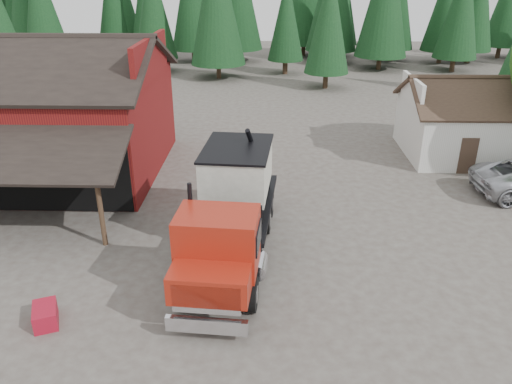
{
  "coord_description": "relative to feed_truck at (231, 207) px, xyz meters",
  "views": [
    {
      "loc": [
        0.9,
        -15.08,
        10.3
      ],
      "look_at": [
        0.43,
        3.39,
        1.8
      ],
      "focal_mm": 35.0,
      "sensor_mm": 36.0,
      "label": 1
    }
  ],
  "objects": [
    {
      "name": "feed_truck",
      "position": [
        0.0,
        0.0,
        0.0
      ],
      "size": [
        3.4,
        9.99,
        4.43
      ],
      "rotation": [
        0.0,
        0.0,
        -0.08
      ],
      "color": "black",
      "rests_on": "ground"
    },
    {
      "name": "farmhouse",
      "position": [
        13.44,
        11.53,
        -0.4
      ],
      "size": [
        8.6,
        6.42,
        4.65
      ],
      "color": "silver",
      "rests_on": "ground"
    },
    {
      "name": "equip_box",
      "position": [
        -5.56,
        -4.2,
        -1.77
      ],
      "size": [
        1.06,
        1.28,
        0.6
      ],
      "primitive_type": "cube",
      "rotation": [
        0.0,
        0.0,
        0.38
      ],
      "color": "maroon",
      "rests_on": "ground"
    },
    {
      "name": "near_pine_b",
      "position": [
        6.44,
        28.54,
        3.82
      ],
      "size": [
        3.96,
        3.96,
        10.4
      ],
      "color": "#382619",
      "rests_on": "ground"
    },
    {
      "name": "conifer_backdrop",
      "position": [
        0.44,
        40.54,
        -2.07
      ],
      "size": [
        76.0,
        16.0,
        16.0
      ],
      "primitive_type": null,
      "color": "#103218",
      "rests_on": "ground"
    },
    {
      "name": "red_barn",
      "position": [
        -10.56,
        8.44,
        0.62
      ],
      "size": [
        12.8,
        13.63,
        7.18
      ],
      "color": "maroon",
      "rests_on": "ground"
    },
    {
      "name": "ground",
      "position": [
        0.44,
        -1.46,
        -2.07
      ],
      "size": [
        120.0,
        120.0,
        0.0
      ],
      "primitive_type": "plane",
      "color": "#4B423A",
      "rests_on": "ground"
    }
  ]
}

